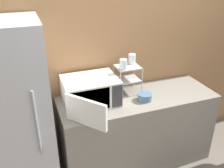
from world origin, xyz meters
The scene contains 8 objects.
wall_back centered at (0.00, 0.68, 1.30)m, with size 8.00×0.06×2.60m.
counter centered at (0.00, 0.32, 0.45)m, with size 1.79×0.64×0.90m.
microwave centered at (-0.54, 0.37, 1.04)m, with size 0.59×0.79×0.28m.
dish_rack centered at (-0.07, 0.47, 1.14)m, with size 0.27×0.23×0.32m.
glass_front_left centered at (-0.15, 0.41, 1.28)m, with size 0.08×0.08×0.11m.
glass_back_right centered at (0.01, 0.53, 1.28)m, with size 0.08×0.08×0.11m.
bowl centered at (0.04, 0.23, 0.94)m, with size 0.15×0.15×0.08m.
refrigerator centered at (-1.35, 0.32, 0.93)m, with size 0.75×0.66×1.85m.
Camera 1 is at (-1.13, -1.89, 2.27)m, focal length 40.00 mm.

